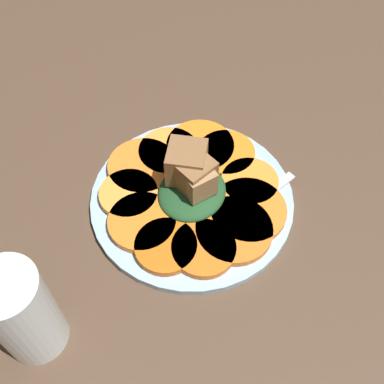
# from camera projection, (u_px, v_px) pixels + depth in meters

# --- Properties ---
(table_slab) EXTENTS (1.20, 1.20, 0.02)m
(table_slab) POSITION_uv_depth(u_px,v_px,m) (192.00, 206.00, 0.62)
(table_slab) COLOR #4C3828
(table_slab) RESTS_ON ground
(plate) EXTENTS (0.25, 0.25, 0.01)m
(plate) POSITION_uv_depth(u_px,v_px,m) (192.00, 199.00, 0.61)
(plate) COLOR #99B7D1
(plate) RESTS_ON table_slab
(carrot_slice_0) EXTENTS (0.08, 0.08, 0.01)m
(carrot_slice_0) POSITION_uv_depth(u_px,v_px,m) (226.00, 153.00, 0.64)
(carrot_slice_0) COLOR orange
(carrot_slice_0) RESTS_ON plate
(carrot_slice_1) EXTENTS (0.09, 0.09, 0.01)m
(carrot_slice_1) POSITION_uv_depth(u_px,v_px,m) (200.00, 147.00, 0.64)
(carrot_slice_1) COLOR orange
(carrot_slice_1) RESTS_ON plate
(carrot_slice_2) EXTENTS (0.08, 0.08, 0.01)m
(carrot_slice_2) POSITION_uv_depth(u_px,v_px,m) (169.00, 152.00, 0.64)
(carrot_slice_2) COLOR orange
(carrot_slice_2) RESTS_ON plate
(carrot_slice_3) EXTENTS (0.09, 0.09, 0.01)m
(carrot_slice_3) POSITION_uv_depth(u_px,v_px,m) (143.00, 166.00, 0.62)
(carrot_slice_3) COLOR orange
(carrot_slice_3) RESTS_ON plate
(carrot_slice_4) EXTENTS (0.07, 0.07, 0.01)m
(carrot_slice_4) POSITION_uv_depth(u_px,v_px,m) (129.00, 194.00, 0.60)
(carrot_slice_4) COLOR orange
(carrot_slice_4) RESTS_ON plate
(carrot_slice_5) EXTENTS (0.08, 0.08, 0.01)m
(carrot_slice_5) POSITION_uv_depth(u_px,v_px,m) (142.00, 222.00, 0.57)
(carrot_slice_5) COLOR orange
(carrot_slice_5) RESTS_ON plate
(carrot_slice_6) EXTENTS (0.07, 0.07, 0.01)m
(carrot_slice_6) POSITION_uv_depth(u_px,v_px,m) (166.00, 246.00, 0.56)
(carrot_slice_6) COLOR #D76215
(carrot_slice_6) RESTS_ON plate
(carrot_slice_7) EXTENTS (0.08, 0.08, 0.01)m
(carrot_slice_7) POSITION_uv_depth(u_px,v_px,m) (204.00, 248.00, 0.55)
(carrot_slice_7) COLOR orange
(carrot_slice_7) RESTS_ON plate
(carrot_slice_8) EXTENTS (0.09, 0.09, 0.01)m
(carrot_slice_8) POSITION_uv_depth(u_px,v_px,m) (234.00, 230.00, 0.57)
(carrot_slice_8) COLOR orange
(carrot_slice_8) RESTS_ON plate
(carrot_slice_9) EXTENTS (0.09, 0.09, 0.01)m
(carrot_slice_9) POSITION_uv_depth(u_px,v_px,m) (248.00, 210.00, 0.58)
(carrot_slice_9) COLOR orange
(carrot_slice_9) RESTS_ON plate
(carrot_slice_10) EXTENTS (0.07, 0.07, 0.01)m
(carrot_slice_10) POSITION_uv_depth(u_px,v_px,m) (250.00, 182.00, 0.61)
(carrot_slice_10) COLOR orange
(carrot_slice_10) RESTS_ON plate
(center_pile) EXTENTS (0.09, 0.08, 0.07)m
(center_pile) POSITION_uv_depth(u_px,v_px,m) (191.00, 180.00, 0.58)
(center_pile) COLOR #1E4723
(center_pile) RESTS_ON plate
(fork) EXTENTS (0.17, 0.08, 0.00)m
(fork) POSITION_uv_depth(u_px,v_px,m) (239.00, 215.00, 0.58)
(fork) COLOR silver
(fork) RESTS_ON plate
(water_glass) EXTENTS (0.06, 0.06, 0.13)m
(water_glass) POSITION_uv_depth(u_px,v_px,m) (22.00, 313.00, 0.46)
(water_glass) COLOR silver
(water_glass) RESTS_ON table_slab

